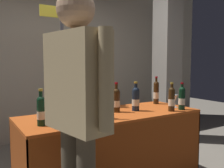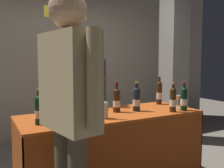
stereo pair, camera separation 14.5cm
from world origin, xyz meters
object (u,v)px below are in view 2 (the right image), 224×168
(wine_glass_near_taster, at_px, (67,104))
(tasting_table, at_px, (112,137))
(booth_signpost, at_px, (67,65))
(featured_wine_bottle, at_px, (159,92))
(wine_glass_near_vendor, at_px, (58,115))
(flower_vase, at_px, (104,106))
(wine_glass_mid, at_px, (177,99))
(taster_foreground_right, at_px, (69,99))
(vendor_presenter, at_px, (88,91))
(concrete_pillar, at_px, (174,37))
(display_bottle_0, at_px, (84,107))

(wine_glass_near_taster, bearing_deg, tasting_table, -19.99)
(wine_glass_near_taster, distance_m, booth_signpost, 1.05)
(featured_wine_bottle, bearing_deg, wine_glass_near_vendor, -162.43)
(tasting_table, distance_m, flower_vase, 0.44)
(tasting_table, bearing_deg, wine_glass_near_vendor, -158.24)
(tasting_table, distance_m, wine_glass_near_taster, 0.57)
(wine_glass_mid, relative_size, taster_foreground_right, 0.08)
(featured_wine_bottle, height_order, flower_vase, flower_vase)
(tasting_table, distance_m, booth_signpost, 1.32)
(vendor_presenter, bearing_deg, wine_glass_near_vendor, -45.67)
(wine_glass_mid, bearing_deg, concrete_pillar, 49.36)
(wine_glass_near_vendor, relative_size, booth_signpost, 0.06)
(wine_glass_near_taster, relative_size, taster_foreground_right, 0.09)
(concrete_pillar, distance_m, display_bottle_0, 2.57)
(concrete_pillar, bearing_deg, featured_wine_bottle, -140.27)
(tasting_table, height_order, featured_wine_bottle, featured_wine_bottle)
(wine_glass_mid, xyz_separation_m, wine_glass_near_taster, (-1.21, 0.26, 0.01))
(flower_vase, bearing_deg, featured_wine_bottle, 20.99)
(booth_signpost, bearing_deg, featured_wine_bottle, -45.32)
(display_bottle_0, relative_size, booth_signpost, 0.15)
(wine_glass_near_vendor, bearing_deg, wine_glass_near_taster, 61.92)
(flower_vase, bearing_deg, tasting_table, 43.61)
(booth_signpost, bearing_deg, flower_vase, -93.01)
(featured_wine_bottle, distance_m, vendor_presenter, 0.89)
(display_bottle_0, bearing_deg, taster_foreground_right, -122.14)
(wine_glass_near_vendor, bearing_deg, booth_signpost, 68.79)
(booth_signpost, bearing_deg, wine_glass_mid, -52.67)
(featured_wine_bottle, distance_m, display_bottle_0, 1.22)
(wine_glass_mid, xyz_separation_m, flower_vase, (-0.98, -0.07, 0.01))
(wine_glass_mid, xyz_separation_m, taster_foreground_right, (-1.47, -0.55, 0.18))
(concrete_pillar, xyz_separation_m, vendor_presenter, (-1.72, -0.33, -0.79))
(tasting_table, distance_m, taster_foreground_right, 1.08)
(wine_glass_mid, bearing_deg, booth_signpost, 127.33)
(concrete_pillar, bearing_deg, wine_glass_near_vendor, -152.28)
(flower_vase, distance_m, vendor_presenter, 0.86)
(taster_foreground_right, bearing_deg, vendor_presenter, -38.05)
(tasting_table, relative_size, featured_wine_bottle, 5.40)
(featured_wine_bottle, bearing_deg, concrete_pillar, 39.73)
(wine_glass_mid, distance_m, vendor_presenter, 1.09)
(display_bottle_0, relative_size, wine_glass_near_taster, 2.05)
(display_bottle_0, relative_size, taster_foreground_right, 0.18)
(display_bottle_0, bearing_deg, vendor_presenter, 64.89)
(display_bottle_0, bearing_deg, tasting_table, 27.50)
(vendor_presenter, bearing_deg, concrete_pillar, 90.86)
(tasting_table, xyz_separation_m, display_bottle_0, (-0.39, -0.20, 0.38))
(concrete_pillar, xyz_separation_m, featured_wine_bottle, (-0.96, -0.80, -0.80))
(tasting_table, bearing_deg, wine_glass_near_taster, 160.01)
(taster_foreground_right, bearing_deg, tasting_table, -56.13)
(tasting_table, relative_size, taster_foreground_right, 1.05)
(tasting_table, xyz_separation_m, wine_glass_near_taster, (-0.42, 0.15, 0.36))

